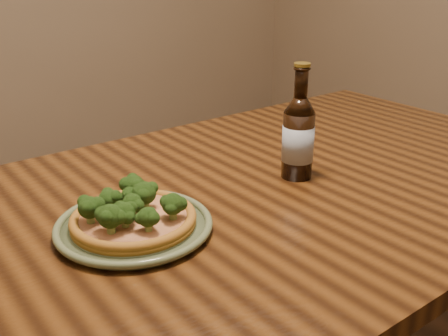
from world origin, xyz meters
TOP-DOWN VIEW (x-y plane):
  - table at (0.00, 0.10)m, footprint 1.60×0.90m
  - plate at (-0.30, 0.08)m, footprint 0.28×0.28m
  - pizza at (-0.30, 0.08)m, footprint 0.22×0.22m
  - beer_bottle at (0.10, 0.09)m, footprint 0.07×0.07m

SIDE VIEW (x-z plane):
  - table at x=0.00m, z-range 0.28..1.03m
  - plate at x=-0.30m, z-range 0.75..0.77m
  - pizza at x=-0.30m, z-range 0.75..0.82m
  - beer_bottle at x=0.10m, z-range 0.72..0.97m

